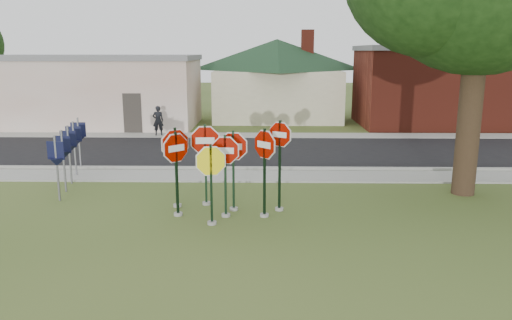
{
  "coord_description": "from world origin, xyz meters",
  "views": [
    {
      "loc": [
        1.2,
        -11.87,
        4.44
      ],
      "look_at": [
        0.95,
        2.0,
        1.4
      ],
      "focal_mm": 35.0,
      "sensor_mm": 36.0,
      "label": 1
    }
  ],
  "objects_px": {
    "stop_sign_center": "(225,165)",
    "stop_sign_left": "(176,162)",
    "stop_sign_yellow": "(211,175)",
    "pedestrian": "(158,121)"
  },
  "relations": [
    {
      "from": "stop_sign_yellow",
      "to": "stop_sign_center",
      "type": "bearing_deg",
      "value": 63.51
    },
    {
      "from": "stop_sign_yellow",
      "to": "stop_sign_left",
      "type": "xyz_separation_m",
      "value": [
        -1.01,
        0.7,
        0.17
      ]
    },
    {
      "from": "stop_sign_left",
      "to": "stop_sign_yellow",
      "type": "bearing_deg",
      "value": -34.93
    },
    {
      "from": "stop_sign_center",
      "to": "pedestrian",
      "type": "relative_size",
      "value": 1.52
    },
    {
      "from": "stop_sign_left",
      "to": "pedestrian",
      "type": "relative_size",
      "value": 1.57
    },
    {
      "from": "stop_sign_yellow",
      "to": "pedestrian",
      "type": "distance_m",
      "value": 14.33
    },
    {
      "from": "stop_sign_yellow",
      "to": "stop_sign_left",
      "type": "bearing_deg",
      "value": 145.07
    },
    {
      "from": "stop_sign_yellow",
      "to": "stop_sign_left",
      "type": "relative_size",
      "value": 0.91
    },
    {
      "from": "stop_sign_center",
      "to": "pedestrian",
      "type": "bearing_deg",
      "value": 109.35
    },
    {
      "from": "stop_sign_center",
      "to": "stop_sign_left",
      "type": "xyz_separation_m",
      "value": [
        -1.33,
        0.07,
        0.06
      ]
    }
  ]
}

